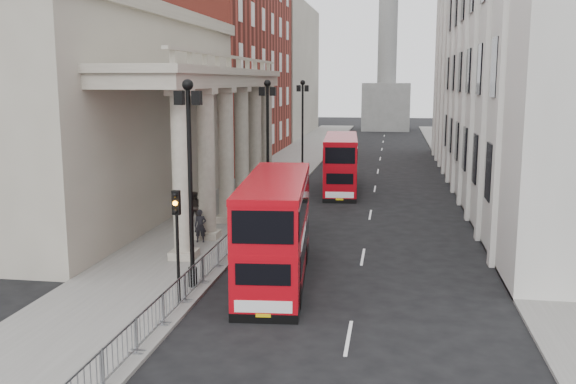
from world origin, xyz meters
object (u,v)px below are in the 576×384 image
Objects in this scene: lamp_post_north at (303,121)px; traffic_light at (177,226)px; lamp_post_mid at (268,136)px; bus_near at (276,227)px; monument_column at (388,35)px; pedestrian_b at (194,207)px; bus_far at (341,163)px; pedestrian_c at (229,194)px; pedestrian_a at (200,226)px; lamp_post_south at (190,170)px.

lamp_post_north reaches higher than traffic_light.
lamp_post_mid is 14.78m from bus_near.
traffic_light is (-6.50, -90.02, -12.88)m from monument_column.
pedestrian_b is (-6.74, 10.01, -1.28)m from bus_near.
bus_near is at bearing -96.23° from bus_far.
bus_far reaches higher than pedestrian_c.
traffic_light is 2.52× the size of pedestrian_a.
traffic_light is 4.92m from bus_near.
lamp_post_mid is at bearing 90.32° from traffic_light.
pedestrian_b is at bearing 118.57° from bus_near.
bus_near is at bearing 122.23° from pedestrian_b.
lamp_post_mid reaches higher than pedestrian_a.
pedestrian_c is (-2.87, 16.95, -4.01)m from lamp_post_south.
monument_column reaches higher than lamp_post_mid.
monument_column is 5.44× the size of bus_far.
lamp_post_north is at bearing -101.93° from pedestrian_b.
lamp_post_south is at bearing -90.00° from lamp_post_north.
pedestrian_c is at bearing -100.20° from pedestrian_b.
lamp_post_mid is (0.00, 16.00, 0.00)m from lamp_post_south.
pedestrian_b is (-3.64, 11.80, -3.89)m from lamp_post_south.
traffic_light is at bearing -102.37° from bus_far.
monument_column is 87.36m from bus_near.
monument_column is 31.82× the size of pedestrian_a.
monument_column is 88.94m from lamp_post_south.
lamp_post_north is 4.63× the size of pedestrian_b.
monument_column is 5.22× the size of bus_near.
lamp_post_mid and lamp_post_north have the same top height.
bus_near is (3.10, 1.79, -2.61)m from lamp_post_south.
lamp_post_south is (-6.60, -88.00, -11.07)m from monument_column.
lamp_post_north is at bearing -96.72° from monument_column.
bus_near reaches higher than pedestrian_c.
lamp_post_mid is at bearing -119.73° from bus_far.
bus_far is at bearing 64.16° from lamp_post_mid.
monument_column reaches higher than lamp_post_north.
traffic_light is 19.33m from pedestrian_c.
lamp_post_north is (0.00, 16.00, 0.00)m from lamp_post_mid.
pedestrian_a is at bearing 109.25° from pedestrian_b.
lamp_post_north is 30.48m from bus_near.
bus_near is 1.04× the size of bus_far.
pedestrian_a is at bearing 104.47° from lamp_post_south.
bus_near is at bearing -53.53° from pedestrian_c.
pedestrian_a is (-8.43, -80.91, -15.01)m from monument_column.
pedestrian_c is (-2.97, 18.97, -2.21)m from traffic_light.
bus_far is (4.03, 8.31, -2.69)m from lamp_post_mid.
traffic_light is (0.10, -2.02, -1.80)m from lamp_post_south.
bus_near reaches higher than pedestrian_a.
monument_column reaches higher than pedestrian_a.
traffic_light is at bearing -94.13° from monument_column.
pedestrian_b is at bearing -97.65° from monument_column.
pedestrian_c is at bearing -100.80° from lamp_post_north.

